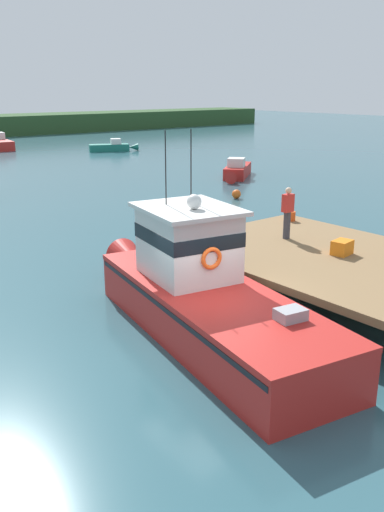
# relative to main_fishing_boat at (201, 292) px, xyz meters

# --- Properties ---
(ground_plane) EXTENTS (200.00, 200.00, 0.00)m
(ground_plane) POSITION_rel_main_fishing_boat_xyz_m (-0.30, -0.63, -1.01)
(ground_plane) COLOR #2D5660
(dock) EXTENTS (6.00, 9.00, 1.20)m
(dock) POSITION_rel_main_fishing_boat_xyz_m (4.50, -0.63, 0.07)
(dock) COLOR #4C3D2D
(dock) RESTS_ON ground
(main_fishing_boat) EXTENTS (3.94, 9.97, 4.80)m
(main_fishing_boat) POSITION_rel_main_fishing_boat_xyz_m (0.00, 0.00, 0.00)
(main_fishing_boat) COLOR red
(main_fishing_boat) RESTS_ON ground
(crate_single_by_cleat) EXTENTS (0.66, 0.53, 0.41)m
(crate_single_by_cleat) POSITION_rel_main_fishing_boat_xyz_m (4.74, -0.62, 0.40)
(crate_single_by_cleat) COLOR orange
(crate_single_by_cleat) RESTS_ON dock
(bait_bucket) EXTENTS (0.32, 0.32, 0.34)m
(bait_bucket) POSITION_rel_main_fishing_boat_xyz_m (6.75, 3.05, 0.36)
(bait_bucket) COLOR #E04C19
(bait_bucket) RESTS_ON dock
(deckhand_by_the_boat) EXTENTS (0.36, 0.22, 1.63)m
(deckhand_by_the_boat) POSITION_rel_main_fishing_boat_xyz_m (4.81, 1.54, 1.05)
(deckhand_by_the_boat) COLOR #383842
(deckhand_by_the_boat) RESTS_ON dock
(moored_boat_far_right) EXTENTS (4.75, 4.09, 1.33)m
(moored_boat_far_right) POSITION_rel_main_fishing_boat_xyz_m (17.35, 17.00, -0.55)
(moored_boat_far_right) COLOR red
(moored_boat_far_right) RESTS_ON ground
(moored_boat_mid_harbor) EXTENTS (4.58, 2.68, 1.17)m
(moored_boat_mid_harbor) POSITION_rel_main_fishing_boat_xyz_m (19.06, 35.82, -0.61)
(moored_boat_mid_harbor) COLOR #196B5B
(moored_boat_mid_harbor) RESTS_ON ground
(mooring_buoy_outer) EXTENTS (0.49, 0.49, 0.49)m
(mooring_buoy_outer) POSITION_rel_main_fishing_boat_xyz_m (12.27, 11.68, -0.76)
(mooring_buoy_outer) COLOR #EA5B19
(mooring_buoy_outer) RESTS_ON ground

